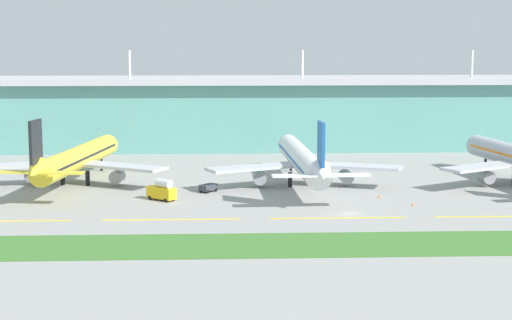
# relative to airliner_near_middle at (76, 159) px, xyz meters

# --- Properties ---
(ground_plane) EXTENTS (600.00, 600.00, 0.00)m
(ground_plane) POSITION_rel_airliner_near_middle_xyz_m (63.01, -38.45, -6.45)
(ground_plane) COLOR gray
(terminal_building) EXTENTS (288.00, 34.00, 32.69)m
(terminal_building) POSITION_rel_airliner_near_middle_xyz_m (63.01, 68.68, 5.60)
(terminal_building) COLOR #5B9E93
(terminal_building) RESTS_ON ground
(airliner_near_middle) EXTENTS (48.29, 64.14, 18.90)m
(airliner_near_middle) POSITION_rel_airliner_near_middle_xyz_m (0.00, 0.00, 0.00)
(airliner_near_middle) COLOR yellow
(airliner_near_middle) RESTS_ON ground
(airliner_center) EXTENTS (48.77, 68.41, 18.90)m
(airliner_center) POSITION_rel_airliner_near_middle_xyz_m (56.45, -4.40, 0.00)
(airliner_center) COLOR white
(airliner_center) RESTS_ON ground
(taxiway_stripe_west) EXTENTS (28.00, 0.70, 0.04)m
(taxiway_stripe_west) POSITION_rel_airliner_near_middle_xyz_m (-7.99, -42.69, -6.43)
(taxiway_stripe_west) COLOR yellow
(taxiway_stripe_west) RESTS_ON ground
(taxiway_stripe_mid_west) EXTENTS (28.00, 0.70, 0.04)m
(taxiway_stripe_mid_west) POSITION_rel_airliner_near_middle_xyz_m (26.01, -42.69, -6.43)
(taxiway_stripe_mid_west) COLOR yellow
(taxiway_stripe_mid_west) RESTS_ON ground
(taxiway_stripe_centre) EXTENTS (28.00, 0.70, 0.04)m
(taxiway_stripe_centre) POSITION_rel_airliner_near_middle_xyz_m (60.01, -42.69, -6.43)
(taxiway_stripe_centre) COLOR yellow
(taxiway_stripe_centre) RESTS_ON ground
(taxiway_stripe_mid_east) EXTENTS (28.00, 0.70, 0.04)m
(taxiway_stripe_mid_east) POSITION_rel_airliner_near_middle_xyz_m (94.01, -42.69, -6.43)
(taxiway_stripe_mid_east) COLOR yellow
(taxiway_stripe_mid_east) RESTS_ON ground
(grass_verge) EXTENTS (300.00, 18.00, 0.10)m
(grass_verge) POSITION_rel_airliner_near_middle_xyz_m (63.01, -64.72, -6.40)
(grass_verge) COLOR #3D702D
(grass_verge) RESTS_ON ground
(pushback_tug) EXTENTS (4.64, 4.93, 1.85)m
(pushback_tug) POSITION_rel_airliner_near_middle_xyz_m (33.16, -12.13, -5.35)
(pushback_tug) COLOR #333842
(pushback_tug) RESTS_ON ground
(fuel_truck) EXTENTS (7.12, 6.71, 4.95)m
(fuel_truck) POSITION_rel_airliner_near_middle_xyz_m (22.82, -22.06, -4.19)
(fuel_truck) COLOR gold
(fuel_truck) RESTS_ON ground
(safety_cone_left_wingtip) EXTENTS (0.56, 0.56, 0.70)m
(safety_cone_left_wingtip) POSITION_rel_airliner_near_middle_xyz_m (72.50, -21.47, -6.10)
(safety_cone_left_wingtip) COLOR orange
(safety_cone_left_wingtip) RESTS_ON ground
(safety_cone_nose_front) EXTENTS (0.56, 0.56, 0.70)m
(safety_cone_nose_front) POSITION_rel_airliner_near_middle_xyz_m (78.18, -30.70, -6.10)
(safety_cone_nose_front) COLOR orange
(safety_cone_nose_front) RESTS_ON ground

